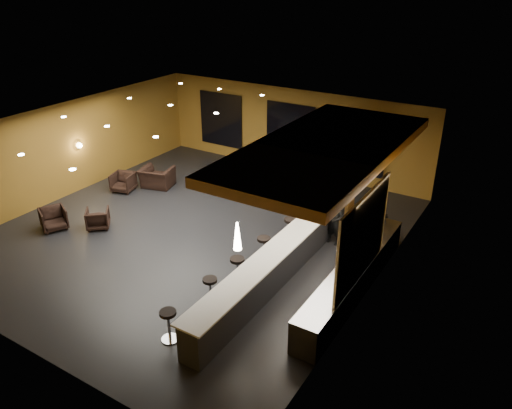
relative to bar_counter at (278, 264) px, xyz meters
The scene contains 35 objects.
floor 3.82m from the bar_counter, 164.68° to the left, with size 12.00×13.00×0.10m, color black.
ceiling 4.86m from the bar_counter, 164.68° to the left, with size 12.00×13.00×0.10m, color black.
wall_back 8.48m from the bar_counter, 115.80° to the left, with size 12.00×0.10×3.50m, color brown.
wall_front 6.76m from the bar_counter, 123.33° to the right, with size 12.00×0.10×3.50m, color brown.
wall_left 9.83m from the bar_counter, behind, with size 0.10×13.00×3.50m, color brown.
wall_right 2.88m from the bar_counter, 22.62° to the left, with size 0.10×13.00×3.50m, color brown.
wood_soffit 3.51m from the bar_counter, 80.07° to the left, with size 3.60×8.00×0.28m, color #B07433.
window_left 10.39m from the bar_counter, 133.86° to the left, with size 2.20×0.06×2.40m, color black.
window_center 8.37m from the bar_counter, 116.13° to the left, with size 2.20×0.06×2.40m, color black.
window_right 7.56m from the bar_counter, 94.99° to the left, with size 2.20×0.06×2.40m, color black.
tile_backsplash 2.75m from the bar_counter, ahead, with size 0.06×3.20×2.40m, color white.
bar_counter is the anchor object (origin of this frame).
bar_top 0.52m from the bar_counter, ahead, with size 0.78×8.10×0.05m, color silver.
prep_counter 2.06m from the bar_counter, 14.04° to the left, with size 0.70×6.00×0.86m, color black.
prep_top 2.10m from the bar_counter, 14.04° to the left, with size 0.72×6.00×0.03m, color silver.
wall_shelf_lower 2.44m from the bar_counter, ahead, with size 0.30×1.50×0.03m, color silver.
wall_shelf_upper 2.67m from the bar_counter, ahead, with size 0.30×1.50×0.03m, color silver.
column 4.77m from the bar_counter, 90.00° to the left, with size 0.60×0.60×3.50m, color brown.
wall_sconce 9.73m from the bar_counter, behind, with size 0.22×0.22×0.22m, color #FFE5B2.
pendant_0 2.72m from the bar_counter, 90.00° to the right, with size 0.20×0.20×0.70m, color white.
pendant_1 1.92m from the bar_counter, 90.00° to the left, with size 0.20×0.20×0.70m, color white.
pendant_2 3.52m from the bar_counter, 90.00° to the left, with size 0.20×0.20×0.70m, color white.
staff_a 2.74m from the bar_counter, 79.44° to the left, with size 0.55×0.36×1.52m, color black.
staff_b 3.90m from the bar_counter, 67.19° to the left, with size 0.76×0.59×1.56m, color black.
staff_c 3.67m from the bar_counter, 64.07° to the left, with size 0.80×0.52×1.64m, color black.
armchair_a 7.93m from the bar_counter, behind, with size 0.79×0.81×0.74m, color black.
armchair_b 6.66m from the bar_counter, behind, with size 0.72×0.74×0.67m, color black.
armchair_c 8.38m from the bar_counter, 165.22° to the left, with size 0.79×0.81×0.74m, color black.
armchair_d 7.92m from the bar_counter, 156.55° to the left, with size 1.20×1.05×0.78m, color black.
bar_stool_0 3.64m from the bar_counter, 104.93° to the right, with size 0.42×0.42×0.82m.
bar_stool_1 2.12m from the bar_counter, 116.11° to the right, with size 0.40×0.40×0.79m.
bar_stool_2 1.15m from the bar_counter, 137.38° to the right, with size 0.42×0.42×0.82m.
bar_stool_3 1.01m from the bar_counter, 144.55° to the left, with size 0.41×0.41×0.81m.
bar_stool_4 2.11m from the bar_counter, 108.96° to the left, with size 0.43×0.43×0.85m.
bar_stool_5 3.57m from the bar_counter, 100.60° to the left, with size 0.43×0.43×0.86m.
Camera 1 is at (9.27, -11.30, 7.99)m, focal length 35.00 mm.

